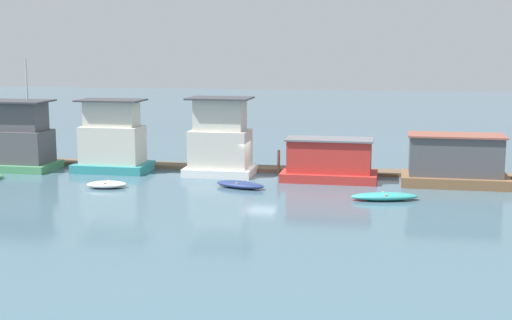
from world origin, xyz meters
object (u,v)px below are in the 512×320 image
houseboat_green (10,139)px  dinghy_teal (384,196)px  houseboat_brown (455,162)px  mooring_post_near_left (279,162)px  dinghy_white (107,184)px  dinghy_navy (240,185)px  houseboat_teal (112,141)px  houseboat_red (329,161)px  houseboat_white (220,141)px

houseboat_green → dinghy_teal: size_ratio=1.94×
houseboat_green → houseboat_brown: 33.01m
dinghy_teal → mooring_post_near_left: 11.05m
dinghy_white → dinghy_teal: dinghy_teal is taller
dinghy_navy → dinghy_teal: bearing=-12.0°
houseboat_teal → dinghy_white: 6.75m
houseboat_green → houseboat_red: houseboat_green is taller
houseboat_white → dinghy_white: 9.18m
dinghy_white → mooring_post_near_left: mooring_post_near_left is taller
dinghy_teal → mooring_post_near_left: (-7.85, 7.75, 0.64)m
dinghy_white → dinghy_teal: 18.36m
houseboat_brown → houseboat_green: bearing=-180.0°
houseboat_red → houseboat_brown: size_ratio=0.94×
houseboat_white → dinghy_white: bearing=-135.2°
houseboat_white → dinghy_navy: size_ratio=1.50×
houseboat_red → dinghy_navy: (-5.62, -3.79, -1.15)m
houseboat_white → houseboat_brown: bearing=-2.9°
dinghy_white → dinghy_teal: bearing=-1.3°
mooring_post_near_left → houseboat_white: bearing=-165.7°
houseboat_teal → houseboat_brown: (24.99, -0.68, -0.70)m
houseboat_brown → dinghy_white: bearing=-166.7°
houseboat_green → dinghy_white: (10.03, -5.40, -2.13)m
houseboat_green → mooring_post_near_left: bearing=5.4°
houseboat_teal → mooring_post_near_left: (12.52, 1.24, -1.42)m
dinghy_teal → mooring_post_near_left: mooring_post_near_left is taller
houseboat_brown → houseboat_teal: bearing=178.4°
dinghy_navy → houseboat_teal: bearing=157.5°
houseboat_red → dinghy_teal: 7.12m
dinghy_white → dinghy_teal: (18.36, -0.41, 0.01)m
houseboat_white → mooring_post_near_left: 4.60m
houseboat_teal → houseboat_white: bearing=1.2°
houseboat_green → dinghy_navy: houseboat_green is taller
houseboat_white → houseboat_green: bearing=-177.0°
houseboat_green → dinghy_white: bearing=-28.3°
dinghy_white → houseboat_green: bearing=151.7°
dinghy_white → mooring_post_near_left: bearing=34.9°
dinghy_white → houseboat_red: bearing=20.6°
dinghy_navy → mooring_post_near_left: (1.70, 5.72, 0.65)m
houseboat_green → dinghy_navy: (18.83, -3.78, -2.12)m
houseboat_white → dinghy_teal: bearing=-29.0°
houseboat_brown → dinghy_teal: bearing=-128.4°
houseboat_teal → houseboat_red: size_ratio=0.83×
houseboat_brown → dinghy_teal: size_ratio=1.64×
houseboat_teal → dinghy_teal: 21.48m
houseboat_green → dinghy_navy: bearing=-11.4°
dinghy_teal → houseboat_white: bearing=151.0°
mooring_post_near_left → houseboat_brown: bearing=-8.7°
houseboat_green → dinghy_teal: (28.39, -5.81, -2.12)m
dinghy_navy → dinghy_teal: (9.55, -2.03, 0.01)m
houseboat_white → houseboat_red: bearing=-6.0°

